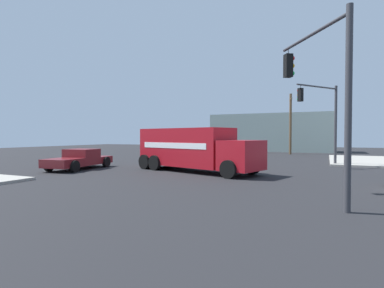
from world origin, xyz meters
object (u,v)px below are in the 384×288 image
at_px(traffic_light_secondary, 323,84).
at_px(pickup_maroon, 80,159).
at_px(delivery_truck, 194,149).
at_px(traffic_light_primary, 324,112).
at_px(utility_pole, 290,123).

bearing_deg(traffic_light_secondary, pickup_maroon, 162.88).
bearing_deg(delivery_truck, traffic_light_secondary, -40.85).
height_order(traffic_light_primary, utility_pole, utility_pole).
relative_size(delivery_truck, utility_pole, 1.18).
distance_m(traffic_light_primary, traffic_light_secondary, 13.97).
xyz_separation_m(traffic_light_secondary, pickup_maroon, (-15.54, 4.79, -3.32)).
bearing_deg(utility_pole, delivery_truck, -99.67).
distance_m(traffic_light_secondary, pickup_maroon, 16.59).
height_order(delivery_truck, traffic_light_secondary, traffic_light_secondary).
relative_size(traffic_light_secondary, utility_pole, 0.82).
height_order(traffic_light_secondary, utility_pole, utility_pole).
relative_size(traffic_light_primary, utility_pole, 0.80).
bearing_deg(pickup_maroon, traffic_light_secondary, -17.12).
height_order(pickup_maroon, utility_pole, utility_pole).
xyz_separation_m(pickup_maroon, utility_pole, (11.47, 23.50, 3.18)).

